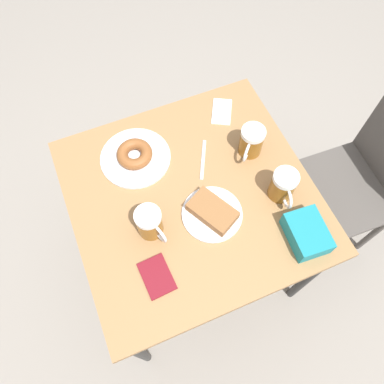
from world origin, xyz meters
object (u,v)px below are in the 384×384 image
at_px(chair, 366,177).
at_px(plate_with_donut, 135,156).
at_px(passport_near_edge, 157,276).
at_px(blue_pouch, 307,233).
at_px(plate_with_cake, 212,212).
at_px(beer_mug_center, 283,186).
at_px(napkin_folded, 222,112).
at_px(beer_mug_left, 150,223).
at_px(fork, 203,160).
at_px(beer_mug_right, 251,142).

xyz_separation_m(chair, plate_with_donut, (-0.33, -0.88, 0.22)).
distance_m(passport_near_edge, blue_pouch, 0.50).
bearing_deg(plate_with_cake, chair, 88.75).
distance_m(plate_with_donut, passport_near_edge, 0.45).
bearing_deg(beer_mug_center, passport_near_edge, -77.74).
relative_size(chair, napkin_folded, 5.84).
relative_size(beer_mug_left, fork, 0.81).
xyz_separation_m(napkin_folded, passport_near_edge, (0.51, -0.46, 0.00)).
xyz_separation_m(beer_mug_left, passport_near_edge, (0.15, -0.04, -0.06)).
xyz_separation_m(beer_mug_left, napkin_folded, (-0.36, 0.42, -0.06)).
height_order(beer_mug_left, blue_pouch, beer_mug_left).
bearing_deg(chair, passport_near_edge, -80.87).
bearing_deg(blue_pouch, passport_near_edge, -97.42).
xyz_separation_m(plate_with_donut, beer_mug_center, (0.33, 0.42, 0.04)).
xyz_separation_m(beer_mug_right, fork, (-0.03, -0.17, -0.06)).
relative_size(beer_mug_left, blue_pouch, 0.78).
bearing_deg(beer_mug_center, beer_mug_left, -95.72).
height_order(beer_mug_right, blue_pouch, beer_mug_right).
xyz_separation_m(plate_with_donut, blue_pouch, (0.50, 0.42, 0.02)).
height_order(beer_mug_right, passport_near_edge, beer_mug_right).
xyz_separation_m(chair, napkin_folded, (-0.40, -0.50, 0.21)).
bearing_deg(blue_pouch, napkin_folded, -176.61).
bearing_deg(blue_pouch, plate_with_donut, -140.50).
relative_size(plate_with_cake, fork, 1.34).
relative_size(chair, plate_with_cake, 4.07).
xyz_separation_m(beer_mug_center, napkin_folded, (-0.40, -0.04, -0.06)).
bearing_deg(fork, beer_mug_center, 39.62).
xyz_separation_m(beer_mug_left, fork, (-0.18, 0.27, -0.06)).
bearing_deg(blue_pouch, plate_with_cake, -127.60).
relative_size(beer_mug_left, passport_near_edge, 0.96).
xyz_separation_m(beer_mug_left, beer_mug_center, (0.05, 0.46, 0.00)).
relative_size(plate_with_cake, beer_mug_right, 1.71).
xyz_separation_m(chair, beer_mug_right, (-0.20, -0.48, 0.27)).
relative_size(passport_near_edge, blue_pouch, 0.81).
distance_m(chair, plate_with_donut, 0.97).
height_order(chair, beer_mug_center, beer_mug_center).
relative_size(plate_with_donut, beer_mug_center, 2.01).
relative_size(napkin_folded, fork, 0.93).
bearing_deg(napkin_folded, plate_with_cake, -29.01).
relative_size(plate_with_donut, blue_pouch, 1.59).
xyz_separation_m(plate_with_donut, fork, (0.10, 0.23, -0.02)).
height_order(fork, blue_pouch, blue_pouch).
relative_size(beer_mug_center, napkin_folded, 0.89).
xyz_separation_m(plate_with_donut, napkin_folded, (-0.07, 0.38, -0.02)).
bearing_deg(passport_near_edge, beer_mug_right, 122.85).
height_order(beer_mug_center, napkin_folded, beer_mug_center).
distance_m(beer_mug_left, blue_pouch, 0.51).
height_order(plate_with_cake, plate_with_donut, plate_with_donut).
bearing_deg(fork, napkin_folded, 138.25).
distance_m(beer_mug_center, fork, 0.31).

